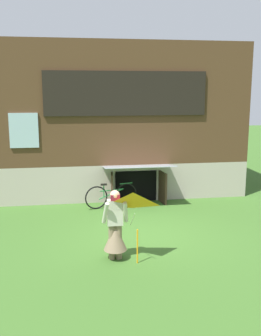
% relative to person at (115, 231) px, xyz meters
% --- Properties ---
extents(ground_plane, '(60.00, 60.00, 0.00)m').
position_rel_person_xyz_m(ground_plane, '(0.90, 1.54, -0.67)').
color(ground_plane, '#386023').
extents(log_house, '(8.58, 5.81, 5.31)m').
position_rel_person_xyz_m(log_house, '(0.90, 6.88, 1.99)').
color(log_house, '#ADA393').
rests_on(log_house, ground_plane).
extents(person, '(0.61, 0.52, 1.59)m').
position_rel_person_xyz_m(person, '(0.00, 0.00, 0.00)').
color(person, '#7F6B51').
rests_on(person, ground_plane).
extents(kite, '(0.97, 1.02, 1.54)m').
position_rel_person_xyz_m(kite, '(0.31, -0.56, 0.60)').
color(kite, orange).
rests_on(kite, ground_plane).
extents(bicycle_green, '(1.73, 0.48, 0.80)m').
position_rel_person_xyz_m(bicycle_green, '(0.32, 3.95, -0.28)').
color(bicycle_green, black).
rests_on(bicycle_green, ground_plane).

